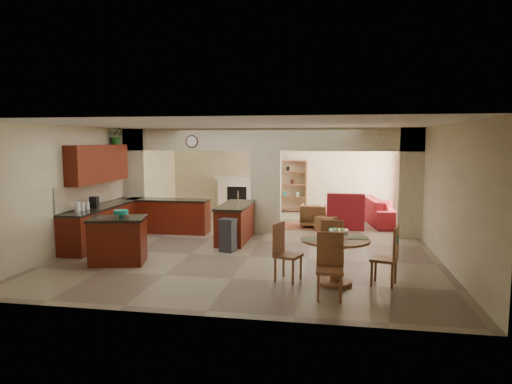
% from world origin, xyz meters
% --- Properties ---
extents(floor, '(10.00, 10.00, 0.00)m').
position_xyz_m(floor, '(0.00, 0.00, 0.00)').
color(floor, '#807459').
rests_on(floor, ground).
extents(ceiling, '(10.00, 10.00, 0.00)m').
position_xyz_m(ceiling, '(0.00, 0.00, 2.80)').
color(ceiling, white).
rests_on(ceiling, wall_back).
extents(wall_back, '(8.00, 0.00, 8.00)m').
position_xyz_m(wall_back, '(0.00, 5.00, 1.40)').
color(wall_back, beige).
rests_on(wall_back, floor).
extents(wall_front, '(8.00, 0.00, 8.00)m').
position_xyz_m(wall_front, '(0.00, -5.00, 1.40)').
color(wall_front, beige).
rests_on(wall_front, floor).
extents(wall_left, '(0.00, 10.00, 10.00)m').
position_xyz_m(wall_left, '(-4.00, 0.00, 1.40)').
color(wall_left, beige).
rests_on(wall_left, floor).
extents(wall_right, '(0.00, 10.00, 10.00)m').
position_xyz_m(wall_right, '(4.00, 0.00, 1.40)').
color(wall_right, beige).
rests_on(wall_right, floor).
extents(partition_left_pier, '(0.60, 0.25, 2.80)m').
position_xyz_m(partition_left_pier, '(-3.70, 1.00, 1.40)').
color(partition_left_pier, beige).
rests_on(partition_left_pier, floor).
extents(partition_center_pier, '(0.80, 0.25, 2.20)m').
position_xyz_m(partition_center_pier, '(0.00, 1.00, 1.10)').
color(partition_center_pier, beige).
rests_on(partition_center_pier, floor).
extents(partition_right_pier, '(0.60, 0.25, 2.80)m').
position_xyz_m(partition_right_pier, '(3.70, 1.00, 1.40)').
color(partition_right_pier, beige).
rests_on(partition_right_pier, floor).
extents(partition_header, '(8.00, 0.25, 0.60)m').
position_xyz_m(partition_header, '(0.00, 1.00, 2.50)').
color(partition_header, beige).
rests_on(partition_header, partition_center_pier).
extents(kitchen_counter, '(2.52, 3.29, 1.48)m').
position_xyz_m(kitchen_counter, '(-3.26, -0.25, 0.46)').
color(kitchen_counter, '#490E08').
rests_on(kitchen_counter, floor).
extents(upper_cabinets, '(0.35, 2.40, 0.90)m').
position_xyz_m(upper_cabinets, '(-3.82, -0.80, 1.92)').
color(upper_cabinets, '#490E08').
rests_on(upper_cabinets, wall_left).
extents(peninsula, '(0.70, 1.85, 0.91)m').
position_xyz_m(peninsula, '(-0.60, -0.11, 0.46)').
color(peninsula, '#490E08').
rests_on(peninsula, floor).
extents(wall_clock, '(0.34, 0.03, 0.34)m').
position_xyz_m(wall_clock, '(-2.00, 0.85, 2.45)').
color(wall_clock, '#4E291A').
rests_on(wall_clock, partition_header).
extents(rug, '(1.60, 1.30, 0.01)m').
position_xyz_m(rug, '(1.20, 2.10, 0.01)').
color(rug, '#9B5238').
rests_on(rug, floor).
extents(fireplace, '(1.60, 0.35, 1.20)m').
position_xyz_m(fireplace, '(-1.60, 4.83, 0.61)').
color(fireplace, white).
rests_on(fireplace, floor).
extents(shelving_unit, '(1.00, 0.32, 1.80)m').
position_xyz_m(shelving_unit, '(0.35, 4.82, 0.90)').
color(shelving_unit, brown).
rests_on(shelving_unit, floor).
extents(window_a, '(0.02, 0.90, 1.90)m').
position_xyz_m(window_a, '(3.97, 2.30, 1.20)').
color(window_a, white).
rests_on(window_a, wall_right).
extents(window_b, '(0.02, 0.90, 1.90)m').
position_xyz_m(window_b, '(3.97, 4.00, 1.20)').
color(window_b, white).
rests_on(window_b, wall_right).
extents(glazed_door, '(0.02, 0.70, 2.10)m').
position_xyz_m(glazed_door, '(3.97, 3.15, 1.05)').
color(glazed_door, white).
rests_on(glazed_door, wall_right).
extents(drape_a_left, '(0.10, 0.28, 2.30)m').
position_xyz_m(drape_a_left, '(3.93, 1.70, 1.20)').
color(drape_a_left, '#44251B').
rests_on(drape_a_left, wall_right).
extents(drape_a_right, '(0.10, 0.28, 2.30)m').
position_xyz_m(drape_a_right, '(3.93, 2.90, 1.20)').
color(drape_a_right, '#44251B').
rests_on(drape_a_right, wall_right).
extents(drape_b_left, '(0.10, 0.28, 2.30)m').
position_xyz_m(drape_b_left, '(3.93, 3.40, 1.20)').
color(drape_b_left, '#44251B').
rests_on(drape_b_left, wall_right).
extents(drape_b_right, '(0.10, 0.28, 2.30)m').
position_xyz_m(drape_b_right, '(3.93, 4.60, 1.20)').
color(drape_b_right, '#44251B').
rests_on(drape_b_right, wall_right).
extents(ceiling_fan, '(1.00, 1.00, 0.10)m').
position_xyz_m(ceiling_fan, '(1.50, 3.00, 2.56)').
color(ceiling_fan, white).
rests_on(ceiling_fan, ceiling).
extents(kitchen_island, '(1.23, 1.00, 0.94)m').
position_xyz_m(kitchen_island, '(-2.48, -2.58, 0.47)').
color(kitchen_island, '#490E08').
rests_on(kitchen_island, floor).
extents(teal_bowl, '(0.30, 0.30, 0.14)m').
position_xyz_m(teal_bowl, '(-2.43, -2.51, 1.01)').
color(teal_bowl, '#15947F').
rests_on(teal_bowl, kitchen_island).
extents(trash_can, '(0.38, 0.35, 0.68)m').
position_xyz_m(trash_can, '(-0.52, -1.24, 0.34)').
color(trash_can, '#29292B').
rests_on(trash_can, floor).
extents(dining_table, '(1.18, 1.18, 0.80)m').
position_xyz_m(dining_table, '(1.83, -3.21, 0.53)').
color(dining_table, brown).
rests_on(dining_table, floor).
extents(fruit_bowl, '(0.32, 0.32, 0.17)m').
position_xyz_m(fruit_bowl, '(1.89, -3.18, 0.89)').
color(fruit_bowl, '#5FB627').
rests_on(fruit_bowl, dining_table).
extents(sofa, '(2.71, 1.37, 0.76)m').
position_xyz_m(sofa, '(3.30, 3.00, 0.38)').
color(sofa, maroon).
rests_on(sofa, floor).
extents(chaise, '(1.03, 0.85, 0.41)m').
position_xyz_m(chaise, '(2.12, 2.02, 0.20)').
color(chaise, maroon).
rests_on(chaise, floor).
extents(armchair, '(0.73, 0.75, 0.66)m').
position_xyz_m(armchair, '(1.22, 2.05, 0.33)').
color(armchair, maroon).
rests_on(armchair, floor).
extents(ottoman, '(0.70, 0.70, 0.39)m').
position_xyz_m(ottoman, '(1.63, 1.56, 0.19)').
color(ottoman, maroon).
rests_on(ottoman, floor).
extents(plant, '(0.47, 0.42, 0.45)m').
position_xyz_m(plant, '(-3.82, 0.16, 2.59)').
color(plant, '#154913').
rests_on(plant, upper_cabinets).
extents(chair_north, '(0.46, 0.46, 1.02)m').
position_xyz_m(chair_north, '(1.79, -2.53, 0.55)').
color(chair_north, brown).
rests_on(chair_north, floor).
extents(chair_east, '(0.52, 0.52, 1.02)m').
position_xyz_m(chair_east, '(2.74, -3.13, 0.55)').
color(chair_east, brown).
rests_on(chair_east, floor).
extents(chair_south, '(0.43, 0.43, 1.02)m').
position_xyz_m(chair_south, '(1.75, -3.87, 0.55)').
color(chair_south, brown).
rests_on(chair_south, floor).
extents(chair_west, '(0.54, 0.54, 1.02)m').
position_xyz_m(chair_west, '(0.94, -3.10, 0.55)').
color(chair_west, brown).
rests_on(chair_west, floor).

